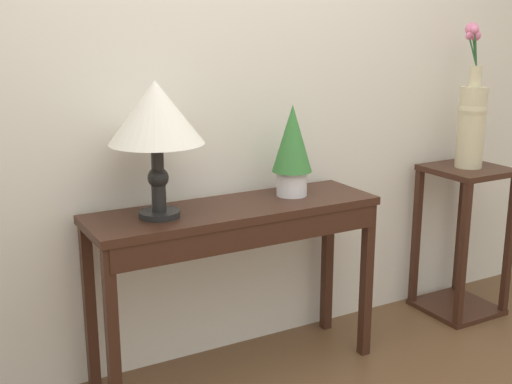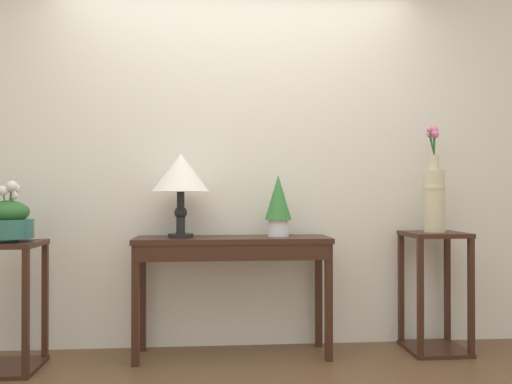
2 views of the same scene
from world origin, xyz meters
name	(u,v)px [view 1 (image 1 of 2)]	position (x,y,z in m)	size (l,w,h in m)	color
back_wall_with_art	(210,54)	(0.00, 1.36, 1.40)	(9.00, 0.10, 2.80)	silver
console_table	(237,233)	(-0.03, 1.06, 0.66)	(1.27, 0.38, 0.78)	#381E14
table_lamp	(156,117)	(-0.37, 1.08, 1.18)	(0.38, 0.38, 0.54)	black
potted_plant_on_console	(292,146)	(0.27, 1.11, 1.00)	(0.18, 0.18, 0.41)	silver
pedestal_stand_right	(462,240)	(1.33, 1.07, 0.40)	(0.38, 0.38, 0.81)	#381E14
flower_vase_tall_right	(472,116)	(1.33, 1.08, 1.07)	(0.15, 0.18, 0.73)	beige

